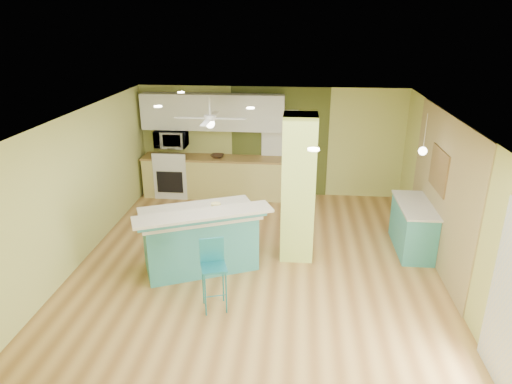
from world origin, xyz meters
TOP-DOWN VIEW (x-y plane):
  - floor at (0.00, 0.00)m, footprint 6.00×7.00m
  - ceiling at (0.00, 0.00)m, footprint 6.00×7.00m
  - wall_back at (0.00, 3.50)m, footprint 6.00×0.01m
  - wall_front at (0.00, -3.50)m, footprint 6.00×0.01m
  - wall_left at (-3.00, 0.00)m, footprint 0.01×7.00m
  - wall_right at (3.00, 0.00)m, footprint 0.01×7.00m
  - wood_panel at (2.99, 0.60)m, footprint 0.02×3.40m
  - olive_accent at (0.20, 3.49)m, footprint 2.20×0.02m
  - interior_door at (0.20, 3.46)m, footprint 0.82×0.05m
  - column at (0.65, 0.50)m, footprint 0.55×0.55m
  - kitchen_run at (-1.30, 3.20)m, footprint 3.25×0.63m
  - stove at (-2.25, 3.19)m, footprint 0.76×0.66m
  - upper_cabinets at (-1.30, 3.32)m, footprint 3.20×0.34m
  - microwave at (-2.25, 3.20)m, footprint 0.70×0.48m
  - ceiling_fan at (-1.10, 2.00)m, footprint 1.41×1.41m
  - pendant_lamp at (2.65, 0.75)m, footprint 0.14×0.14m
  - wall_decor at (2.96, 0.80)m, footprint 0.03×0.90m
  - peninsula at (-0.93, -0.04)m, footprint 2.29×1.84m
  - bar_stool at (-0.51, -1.13)m, footprint 0.43×0.43m
  - side_counter at (2.70, 0.92)m, footprint 0.58×1.36m
  - fruit_bowl at (-1.19, 3.17)m, footprint 0.31×0.31m
  - canister at (-0.66, -0.01)m, footprint 0.16×0.16m

SIDE VIEW (x-z plane):
  - floor at x=0.00m, z-range -0.01..0.00m
  - side_counter at x=2.70m, z-range 0.00..0.88m
  - stove at x=-2.25m, z-range -0.08..1.00m
  - kitchen_run at x=-1.30m, z-range 0.00..0.94m
  - peninsula at x=-0.93m, z-range -0.04..1.10m
  - bar_stool at x=-0.51m, z-range 0.18..1.22m
  - fruit_bowl at x=-1.19m, z-range 0.94..1.01m
  - interior_door at x=0.20m, z-range 0.00..2.00m
  - canister at x=-0.66m, z-range 0.99..1.14m
  - wall_back at x=0.00m, z-range 0.00..2.50m
  - wall_front at x=0.00m, z-range 0.00..2.50m
  - wall_left at x=-3.00m, z-range 0.00..2.50m
  - wall_right at x=3.00m, z-range 0.00..2.50m
  - wood_panel at x=2.99m, z-range 0.00..2.50m
  - olive_accent at x=0.20m, z-range 0.00..2.50m
  - column at x=0.65m, z-range 0.00..2.50m
  - microwave at x=-2.25m, z-range 1.16..1.55m
  - wall_decor at x=2.96m, z-range 1.20..1.90m
  - pendant_lamp at x=2.65m, z-range 1.54..2.23m
  - upper_cabinets at x=-1.30m, z-range 1.55..2.35m
  - ceiling_fan at x=-1.10m, z-range 1.77..2.38m
  - ceiling at x=0.00m, z-range 2.50..2.51m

